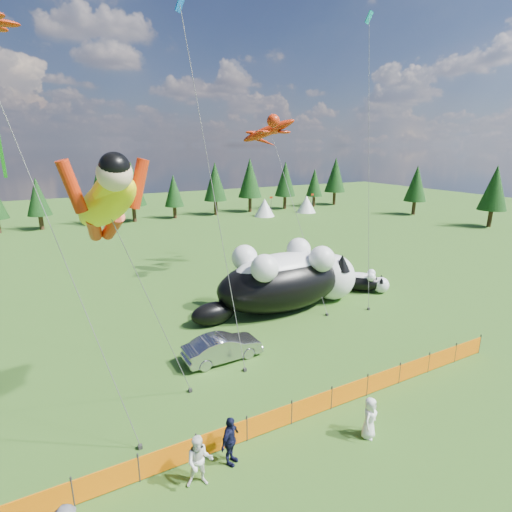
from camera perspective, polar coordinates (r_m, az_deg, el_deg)
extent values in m
plane|color=#0D3509|center=(19.94, 2.64, -17.27)|extent=(160.00, 160.00, 0.00)
cylinder|color=#262626|center=(15.28, -24.73, -28.27)|extent=(0.06, 0.06, 1.10)
cylinder|color=#262626|center=(15.38, -16.41, -27.02)|extent=(0.06, 0.06, 1.10)
cylinder|color=#262626|center=(15.72, -8.53, -25.35)|extent=(0.06, 0.06, 1.10)
cylinder|color=#262626|center=(16.31, -1.32, -23.41)|extent=(0.06, 0.06, 1.10)
cylinder|color=#262626|center=(17.11, 5.10, -21.34)|extent=(0.06, 0.06, 1.10)
cylinder|color=#262626|center=(18.10, 10.72, -19.27)|extent=(0.06, 0.06, 1.10)
cylinder|color=#262626|center=(19.24, 15.60, -17.29)|extent=(0.06, 0.06, 1.10)
cylinder|color=#262626|center=(20.52, 19.81, -15.45)|extent=(0.06, 0.06, 1.10)
cylinder|color=#262626|center=(21.91, 23.44, -13.77)|extent=(0.06, 0.06, 1.10)
cylinder|color=#262626|center=(23.38, 26.59, -12.25)|extent=(0.06, 0.06, 1.10)
cylinder|color=#262626|center=(24.93, 29.32, -10.88)|extent=(0.06, 0.06, 1.10)
cube|color=orange|center=(15.37, -28.93, -28.84)|extent=(2.00, 0.04, 0.90)
cube|color=orange|center=(15.33, -20.52, -27.84)|extent=(2.00, 0.04, 0.90)
cube|color=orange|center=(15.55, -12.39, -26.37)|extent=(2.00, 0.04, 0.90)
cube|color=orange|center=(16.02, -4.83, -24.54)|extent=(2.00, 0.04, 0.90)
cube|color=orange|center=(16.71, 1.99, -22.52)|extent=(2.00, 0.04, 0.90)
cube|color=orange|center=(17.61, 8.00, -20.43)|extent=(2.00, 0.04, 0.90)
cube|color=orange|center=(18.68, 13.24, -18.39)|extent=(2.00, 0.04, 0.90)
cube|color=orange|center=(19.89, 17.77, -16.47)|extent=(2.00, 0.04, 0.90)
cube|color=orange|center=(21.23, 21.68, -14.71)|extent=(2.00, 0.04, 0.90)
cube|color=orange|center=(22.66, 25.06, -13.10)|extent=(2.00, 0.04, 0.90)
cube|color=orange|center=(24.17, 27.99, -11.65)|extent=(2.00, 0.04, 0.90)
ellipsoid|color=black|center=(26.87, 3.62, -3.95)|extent=(9.30, 4.37, 3.71)
ellipsoid|color=white|center=(26.57, 3.65, -2.06)|extent=(7.02, 3.13, 2.27)
sphere|color=white|center=(29.36, 10.81, -2.92)|extent=(3.30, 3.30, 3.30)
sphere|color=#FD6291|center=(30.23, 12.87, -2.50)|extent=(0.46, 0.46, 0.46)
ellipsoid|color=black|center=(25.18, -6.11, -8.16)|extent=(2.89, 1.46, 1.44)
cone|color=black|center=(28.25, 12.20, -0.93)|extent=(1.15, 1.15, 1.15)
cone|color=black|center=(29.71, 9.74, 0.01)|extent=(1.15, 1.15, 1.15)
sphere|color=white|center=(28.63, 6.11, 0.88)|extent=(1.73, 1.73, 1.73)
sphere|color=white|center=(26.55, 9.38, -0.41)|extent=(1.73, 1.73, 1.73)
sphere|color=white|center=(26.48, -1.64, -0.24)|extent=(1.73, 1.73, 1.73)
sphere|color=white|center=(24.22, 1.23, -1.75)|extent=(1.73, 1.73, 1.73)
ellipsoid|color=black|center=(31.67, 14.56, -3.63)|extent=(3.55, 3.50, 1.36)
ellipsoid|color=white|center=(31.57, 14.60, -3.04)|extent=(2.63, 2.60, 0.83)
sphere|color=white|center=(31.73, 17.41, -3.96)|extent=(1.21, 1.21, 1.21)
sphere|color=#FD6291|center=(31.75, 18.34, -4.03)|extent=(0.17, 0.17, 0.17)
ellipsoid|color=black|center=(31.87, 11.25, -4.09)|extent=(1.13, 1.11, 0.53)
cone|color=black|center=(31.23, 17.50, -3.34)|extent=(0.42, 0.42, 0.42)
cone|color=black|center=(31.92, 17.47, -2.93)|extent=(0.42, 0.42, 0.42)
sphere|color=white|center=(31.95, 16.15, -2.37)|extent=(0.63, 0.63, 0.63)
sphere|color=white|center=(31.01, 16.15, -2.91)|extent=(0.63, 0.63, 0.63)
sphere|color=white|center=(31.96, 13.31, -2.16)|extent=(0.63, 0.63, 0.63)
sphere|color=white|center=(31.02, 13.22, -2.69)|extent=(0.63, 0.63, 0.63)
imported|color=#A6A5AA|center=(21.30, -4.78, -12.89)|extent=(4.18, 1.56, 1.36)
imported|color=white|center=(14.65, -8.08, -27.04)|extent=(1.02, 0.80, 1.84)
imported|color=black|center=(15.26, -3.72, -24.86)|extent=(1.20, 1.08, 1.84)
imported|color=white|center=(16.88, 15.92, -21.35)|extent=(0.97, 0.85, 1.66)
cylinder|color=#595959|center=(16.51, -14.38, -7.34)|extent=(0.03, 0.03, 9.26)
cube|color=#262626|center=(19.32, -9.37, -18.40)|extent=(0.15, 0.15, 0.16)
cylinder|color=#595959|center=(29.39, 5.55, 6.13)|extent=(0.03, 0.03, 15.46)
cube|color=#262626|center=(26.87, 10.10, -8.24)|extent=(0.15, 0.15, 0.16)
cylinder|color=#595959|center=(14.22, -25.53, -0.86)|extent=(0.03, 0.03, 14.50)
cube|color=#262626|center=(16.85, -16.22, -24.70)|extent=(0.15, 0.15, 0.16)
cylinder|color=#595959|center=(19.20, -6.06, 8.73)|extent=(0.03, 0.03, 17.30)
cube|color=#262626|center=(20.54, -1.60, -15.93)|extent=(0.15, 0.15, 0.16)
cylinder|color=#595959|center=(29.31, 15.82, 13.00)|extent=(0.03, 0.03, 20.26)
cube|color=#262626|center=(28.39, 15.77, -7.28)|extent=(0.15, 0.15, 0.16)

